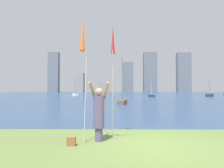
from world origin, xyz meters
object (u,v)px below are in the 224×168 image
at_px(kite_flag_right, 113,43).
at_px(bag, 71,141).
at_px(sailboat_2, 122,101).
at_px(sailboat_7, 209,95).
at_px(sailboat_3, 152,96).
at_px(sailboat_4, 75,95).
at_px(person, 99,112).
at_px(kite_flag_left, 83,37).

distance_m(kite_flag_right, bag, 3.76).
xyz_separation_m(sailboat_2, sailboat_7, (21.36, 23.08, 0.06)).
distance_m(sailboat_3, sailboat_7, 13.86).
bearing_deg(sailboat_3, bag, -104.34).
distance_m(bag, sailboat_4, 46.55).
distance_m(bag, sailboat_2, 17.35).
xyz_separation_m(bag, sailboat_3, (9.90, 38.74, 0.16)).
bearing_deg(kite_flag_right, person, -125.41).
xyz_separation_m(sailboat_3, sailboat_4, (-18.69, 6.98, 0.05)).
bearing_deg(person, sailboat_7, 74.63).
xyz_separation_m(sailboat_2, sailboat_4, (-11.11, 28.52, 0.04)).
relative_size(bag, sailboat_3, 0.08).
bearing_deg(sailboat_7, sailboat_3, -173.64).
height_order(kite_flag_right, bag, kite_flag_right).
bearing_deg(sailboat_3, sailboat_7, 6.36).
relative_size(kite_flag_right, sailboat_2, 0.75).
height_order(sailboat_2, sailboat_3, sailboat_2).
height_order(kite_flag_left, kite_flag_right, kite_flag_right).
relative_size(kite_flag_right, sailboat_4, 0.89).
bearing_deg(sailboat_4, sailboat_2, -68.73).
bearing_deg(person, sailboat_2, 99.39).
xyz_separation_m(kite_flag_left, kite_flag_right, (0.94, 1.18, 0.09)).
bearing_deg(sailboat_4, kite_flag_right, -77.25).
xyz_separation_m(sailboat_2, sailboat_3, (7.59, 21.54, -0.01)).
height_order(bag, sailboat_7, sailboat_7).
relative_size(person, kite_flag_right, 0.49).
distance_m(kite_flag_right, sailboat_4, 45.74).
relative_size(kite_flag_left, sailboat_3, 1.13).
height_order(person, bag, person).
distance_m(sailboat_2, sailboat_4, 30.61).
xyz_separation_m(sailboat_3, sailboat_7, (13.78, 1.54, 0.07)).
xyz_separation_m(kite_flag_left, bag, (-0.34, -0.03, -3.24)).
bearing_deg(sailboat_4, bag, -79.11).
height_order(kite_flag_right, sailboat_2, sailboat_2).
relative_size(sailboat_3, sailboat_4, 0.78).
xyz_separation_m(bag, sailboat_2, (2.31, 17.19, 0.16)).
bearing_deg(sailboat_4, kite_flag_left, -78.69).
bearing_deg(sailboat_3, sailboat_4, 159.53).
relative_size(person, bag, 7.31).
distance_m(person, kite_flag_right, 2.61).
bearing_deg(kite_flag_left, sailboat_4, 101.31).
height_order(person, sailboat_2, sailboat_2).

